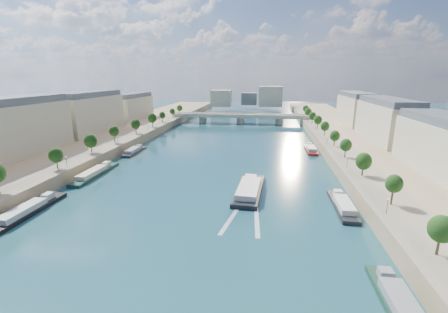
% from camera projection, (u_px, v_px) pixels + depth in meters
% --- Properties ---
extents(ground, '(700.00, 700.00, 0.00)m').
position_uv_depth(ground, '(217.00, 163.00, 136.30)').
color(ground, '#0C2937').
rests_on(ground, ground).
extents(quay_left, '(44.00, 520.00, 5.00)m').
position_uv_depth(quay_left, '(71.00, 153.00, 145.57)').
color(quay_left, '#9E8460').
rests_on(quay_left, ground).
extents(quay_right, '(44.00, 520.00, 5.00)m').
position_uv_depth(quay_right, '(385.00, 165.00, 125.73)').
color(quay_right, '#9E8460').
rests_on(quay_right, ground).
extents(pave_left, '(14.00, 520.00, 0.10)m').
position_uv_depth(pave_left, '(99.00, 148.00, 142.83)').
color(pave_left, gray).
rests_on(pave_left, quay_left).
extents(pave_right, '(14.00, 520.00, 0.10)m').
position_uv_depth(pave_right, '(349.00, 158.00, 127.13)').
color(pave_right, gray).
rests_on(pave_right, quay_right).
extents(trees_left, '(4.80, 268.80, 8.26)m').
position_uv_depth(trees_left, '(104.00, 137.00, 143.05)').
color(trees_left, '#382B1E').
rests_on(trees_left, ground).
extents(trees_right, '(4.80, 268.80, 8.26)m').
position_uv_depth(trees_right, '(340.00, 140.00, 135.54)').
color(trees_right, '#382B1E').
rests_on(trees_right, ground).
extents(lamps_left, '(0.36, 200.36, 4.28)m').
position_uv_depth(lamps_left, '(96.00, 148.00, 131.95)').
color(lamps_left, black).
rests_on(lamps_left, ground).
extents(lamps_right, '(0.36, 200.36, 4.28)m').
position_uv_depth(lamps_right, '(336.00, 148.00, 131.81)').
color(lamps_right, black).
rests_on(lamps_right, ground).
extents(buildings_left, '(16.00, 226.00, 23.20)m').
position_uv_depth(buildings_left, '(59.00, 120.00, 155.17)').
color(buildings_left, '#BAB18F').
rests_on(buildings_left, ground).
extents(buildings_right, '(16.00, 226.00, 23.20)m').
position_uv_depth(buildings_right, '(411.00, 128.00, 131.76)').
color(buildings_right, '#BAB18F').
rests_on(buildings_right, ground).
extents(skyline, '(79.00, 42.00, 22.00)m').
position_uv_depth(skyline, '(251.00, 97.00, 341.74)').
color(skyline, '#BAB18F').
rests_on(skyline, ground).
extents(bridge, '(112.00, 12.00, 8.15)m').
position_uv_depth(bridge, '(240.00, 117.00, 248.77)').
color(bridge, '#C1B79E').
rests_on(bridge, ground).
extents(tour_barge, '(9.86, 29.13, 3.89)m').
position_uv_depth(tour_barge, '(249.00, 190.00, 102.01)').
color(tour_barge, black).
rests_on(tour_barge, ground).
extents(wake, '(10.75, 26.02, 0.04)m').
position_uv_depth(wake, '(245.00, 214.00, 86.46)').
color(wake, silver).
rests_on(wake, ground).
extents(moored_barges_left, '(5.00, 154.77, 3.60)m').
position_uv_depth(moored_barges_left, '(35.00, 207.00, 89.14)').
color(moored_barges_left, '#1D1F40').
rests_on(moored_barges_left, ground).
extents(moored_barges_right, '(5.00, 164.53, 3.60)m').
position_uv_depth(moored_barges_right, '(352.00, 223.00, 79.71)').
color(moored_barges_right, black).
rests_on(moored_barges_right, ground).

